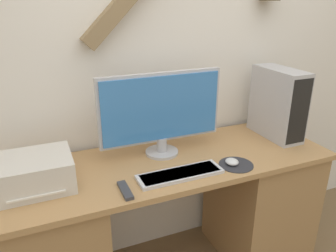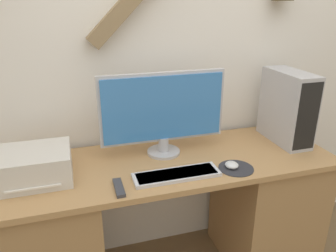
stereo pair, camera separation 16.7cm
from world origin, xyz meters
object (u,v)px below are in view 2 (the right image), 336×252
at_px(keyboard, 177,175).
at_px(mouse, 232,165).
at_px(printer, 34,166).
at_px(remote_control, 119,188).
at_px(computer_tower, 287,107).
at_px(monitor, 163,111).

relative_size(keyboard, mouse, 5.82).
relative_size(printer, remote_control, 2.25).
relative_size(mouse, computer_tower, 0.17).
relative_size(mouse, remote_control, 0.49).
bearing_deg(printer, remote_control, -28.66).
distance_m(mouse, printer, 0.96).
distance_m(keyboard, remote_control, 0.29).
xyz_separation_m(monitor, mouse, (0.28, -0.27, -0.23)).
bearing_deg(computer_tower, remote_control, -166.03).
height_order(keyboard, printer, printer).
bearing_deg(monitor, computer_tower, -3.22).
distance_m(monitor, keyboard, 0.36).
bearing_deg(monitor, remote_control, -134.31).
bearing_deg(printer, keyboard, -14.36).
xyz_separation_m(keyboard, mouse, (0.29, -0.00, 0.01)).
xyz_separation_m(keyboard, printer, (-0.65, 0.17, 0.06)).
distance_m(computer_tower, printer, 1.41).
xyz_separation_m(monitor, keyboard, (-0.01, -0.27, -0.24)).
bearing_deg(keyboard, computer_tower, 16.67).
bearing_deg(computer_tower, monitor, 176.78).
bearing_deg(remote_control, computer_tower, 13.97).
distance_m(monitor, remote_control, 0.48).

